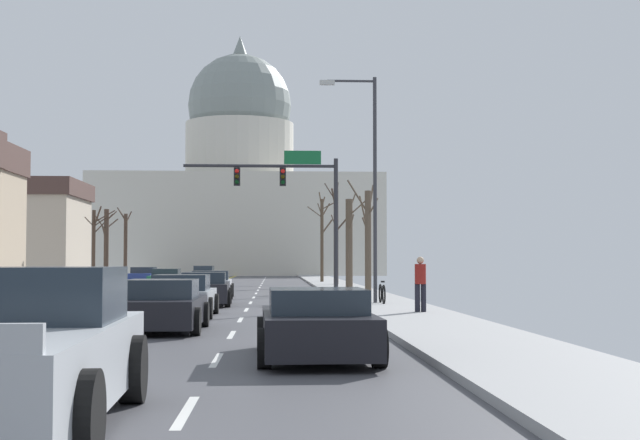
{
  "coord_description": "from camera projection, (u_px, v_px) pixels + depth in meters",
  "views": [
    {
      "loc": [
        4.49,
        -28.94,
        1.68
      ],
      "look_at": [
        7.49,
        30.55,
        4.44
      ],
      "focal_mm": 49.95,
      "sensor_mm": 36.0,
      "label": 1
    }
  ],
  "objects": [
    {
      "name": "sedan_near_03",
      "position": [
        162.0,
        307.0,
        21.3
      ],
      "size": [
        2.05,
        4.33,
        1.24
      ],
      "color": "black",
      "rests_on": "ground"
    },
    {
      "name": "bare_tree_02",
      "position": [
        322.0,
        235.0,
        66.94
      ],
      "size": [
        2.16,
        2.47,
        6.85
      ],
      "color": "#4C3D2D",
      "rests_on": "ground"
    },
    {
      "name": "ground",
      "position": [
        135.0,
        313.0,
        28.56
      ],
      "size": [
        20.0,
        180.0,
        0.2
      ],
      "color": "#48484D"
    },
    {
      "name": "sedan_oncoming_01",
      "position": [
        143.0,
        276.0,
        66.86
      ],
      "size": [
        2.19,
        4.26,
        1.23
      ],
      "color": "navy",
      "rests_on": "ground"
    },
    {
      "name": "bare_tree_03",
      "position": [
        106.0,
        244.0,
        69.36
      ],
      "size": [
        1.67,
        2.34,
        5.6
      ],
      "color": "#423328",
      "rests_on": "ground"
    },
    {
      "name": "street_lamp_right",
      "position": [
        368.0,
        170.0,
        33.12
      ],
      "size": [
        2.14,
        0.24,
        8.42
      ],
      "color": "#333338",
      "rests_on": "ground"
    },
    {
      "name": "sedan_near_04",
      "position": [
        316.0,
        325.0,
        15.26
      ],
      "size": [
        2.1,
        4.53,
        1.21
      ],
      "color": "black",
      "rests_on": "ground"
    },
    {
      "name": "bare_tree_00",
      "position": [
        349.0,
        242.0,
        48.78
      ],
      "size": [
        1.2,
        2.45,
        5.32
      ],
      "color": "brown",
      "rests_on": "ground"
    },
    {
      "name": "bare_tree_06",
      "position": [
        368.0,
        239.0,
        38.79
      ],
      "size": [
        1.26,
        1.77,
        5.17
      ],
      "color": "brown",
      "rests_on": "ground"
    },
    {
      "name": "capitol_building",
      "position": [
        239.0,
        196.0,
        111.0
      ],
      "size": [
        34.51,
        19.8,
        30.02
      ],
      "color": "beige",
      "rests_on": "ground"
    },
    {
      "name": "pickup_truck_near_05",
      "position": [
        16.0,
        355.0,
        8.94
      ],
      "size": [
        2.36,
        5.56,
        1.61
      ],
      "color": "#ADB2B7",
      "rests_on": "ground"
    },
    {
      "name": "sedan_oncoming_00",
      "position": [
        166.0,
        279.0,
        53.09
      ],
      "size": [
        2.04,
        4.62,
        1.22
      ],
      "color": "#1E7247",
      "rests_on": "ground"
    },
    {
      "name": "bicycle_parked",
      "position": [
        382.0,
        294.0,
        32.62
      ],
      "size": [
        0.12,
        1.77,
        0.85
      ],
      "color": "black",
      "rests_on": "ground"
    },
    {
      "name": "pedestrian_00",
      "position": [
        420.0,
        281.0,
        26.98
      ],
      "size": [
        0.35,
        0.34,
        1.67
      ],
      "color": "black",
      "rests_on": "ground"
    },
    {
      "name": "bare_tree_01",
      "position": [
        95.0,
        242.0,
        64.01
      ],
      "size": [
        2.05,
        1.09,
        5.48
      ],
      "color": "#423328",
      "rests_on": "ground"
    },
    {
      "name": "flank_building_02",
      "position": [
        1.0,
        230.0,
        75.9
      ],
      "size": [
        13.83,
        10.22,
        8.51
      ],
      "color": "#B2A38E",
      "rests_on": "ground"
    },
    {
      "name": "sedan_near_02",
      "position": [
        182.0,
        297.0,
        26.92
      ],
      "size": [
        2.0,
        4.27,
        1.27
      ],
      "color": "#9EA3A8",
      "rests_on": "ground"
    },
    {
      "name": "bare_tree_05",
      "position": [
        125.0,
        244.0,
        73.4
      ],
      "size": [
        1.35,
        2.39,
        6.07
      ],
      "color": "#423328",
      "rests_on": "ground"
    },
    {
      "name": "sedan_near_01",
      "position": [
        204.0,
        290.0,
        33.61
      ],
      "size": [
        2.13,
        4.57,
        1.26
      ],
      "color": "black",
      "rests_on": "ground"
    },
    {
      "name": "sedan_near_00",
      "position": [
        211.0,
        285.0,
        40.47
      ],
      "size": [
        2.11,
        4.47,
        1.24
      ],
      "color": "silver",
      "rests_on": "ground"
    },
    {
      "name": "bare_tree_04",
      "position": [
        336.0,
        233.0,
        59.03
      ],
      "size": [
        1.96,
        2.27,
        6.88
      ],
      "color": "#423328",
      "rests_on": "ground"
    },
    {
      "name": "signal_gantry",
      "position": [
        294.0,
        191.0,
        45.54
      ],
      "size": [
        7.91,
        0.41,
        7.21
      ],
      "color": "#28282D",
      "rests_on": "ground"
    },
    {
      "name": "sedan_oncoming_02",
      "position": [
        204.0,
        274.0,
        77.7
      ],
      "size": [
        2.13,
        4.26,
        1.27
      ],
      "color": "#9EA3A8",
      "rests_on": "ground"
    }
  ]
}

